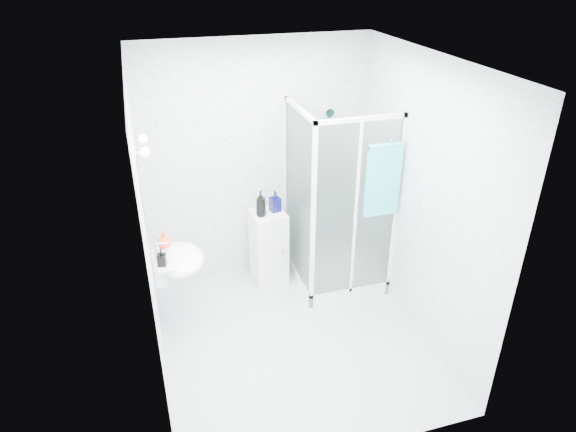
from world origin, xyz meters
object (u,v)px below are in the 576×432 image
object	(u,v)px
soap_dispenser_black	(162,257)
shampoo_bottle_a	(261,204)
shampoo_bottle_b	(275,201)
hand_towel	(383,178)
wall_basin	(176,260)
storage_cabinet	(269,247)
soap_dispenser_orange	(164,240)
shower_enclosure	(332,249)

from	to	relation	value
soap_dispenser_black	shampoo_bottle_a	bearing A→B (deg)	33.16
shampoo_bottle_b	soap_dispenser_black	world-z (taller)	shampoo_bottle_b
shampoo_bottle_b	hand_towel	bearing A→B (deg)	-38.39
wall_basin	hand_towel	distance (m)	2.07
shampoo_bottle_a	shampoo_bottle_b	distance (m)	0.18
storage_cabinet	soap_dispenser_black	distance (m)	1.45
shampoo_bottle_b	soap_dispenser_orange	xyz separation A→B (m)	(-1.19, -0.46, -0.01)
hand_towel	storage_cabinet	bearing A→B (deg)	145.13
storage_cabinet	soap_dispenser_orange	distance (m)	1.30
soap_dispenser_orange	storage_cabinet	bearing A→B (deg)	21.69
storage_cabinet	hand_towel	bearing A→B (deg)	-39.57
soap_dispenser_orange	soap_dispenser_black	xyz separation A→B (m)	(-0.04, -0.29, -0.00)
wall_basin	shampoo_bottle_b	bearing A→B (deg)	28.72
shower_enclosure	shampoo_bottle_b	distance (m)	0.81
shampoo_bottle_a	shampoo_bottle_b	world-z (taller)	shampoo_bottle_a
shower_enclosure	shampoo_bottle_a	distance (m)	0.93
shower_enclosure	storage_cabinet	world-z (taller)	shower_enclosure
storage_cabinet	shower_enclosure	bearing A→B (deg)	-27.28
shower_enclosure	storage_cabinet	size ratio (longest dim) A/B	2.36
hand_towel	shampoo_bottle_a	bearing A→B (deg)	148.89
shower_enclosure	soap_dispenser_black	xyz separation A→B (m)	(-1.78, -0.47, 0.50)
soap_dispenser_orange	hand_towel	bearing A→B (deg)	-6.31
storage_cabinet	soap_dispenser_orange	world-z (taller)	soap_dispenser_orange
hand_towel	soap_dispenser_orange	world-z (taller)	hand_towel
shampoo_bottle_a	shampoo_bottle_b	bearing A→B (deg)	20.41
shampoo_bottle_a	soap_dispenser_orange	distance (m)	1.09
hand_towel	shampoo_bottle_a	xyz separation A→B (m)	(-1.04, 0.63, -0.42)
shampoo_bottle_b	wall_basin	bearing A→B (deg)	-151.28
shampoo_bottle_b	soap_dispenser_black	distance (m)	1.44
storage_cabinet	hand_towel	size ratio (longest dim) A/B	1.16
shower_enclosure	wall_basin	distance (m)	1.72
wall_basin	hand_towel	world-z (taller)	hand_towel
shower_enclosure	hand_towel	distance (m)	1.08
shower_enclosure	shampoo_bottle_a	xyz separation A→B (m)	(-0.72, 0.23, 0.54)
soap_dispenser_orange	shampoo_bottle_b	bearing A→B (deg)	21.30
shampoo_bottle_b	shampoo_bottle_a	bearing A→B (deg)	-159.59
shampoo_bottle_b	soap_dispenser_orange	size ratio (longest dim) A/B	1.35
shampoo_bottle_b	soap_dispenser_orange	world-z (taller)	shampoo_bottle_b
storage_cabinet	soap_dispenser_black	xyz separation A→B (m)	(-1.14, -0.73, 0.52)
shower_enclosure	soap_dispenser_black	world-z (taller)	shower_enclosure
soap_dispenser_orange	shower_enclosure	bearing A→B (deg)	5.71
wall_basin	shampoo_bottle_a	world-z (taller)	shampoo_bottle_a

